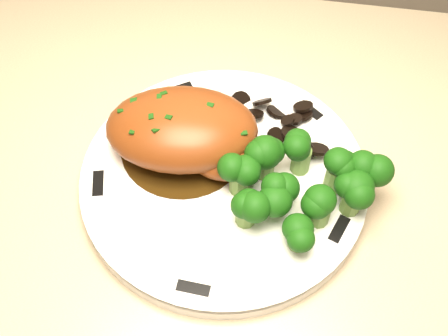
# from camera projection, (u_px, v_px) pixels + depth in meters

# --- Properties ---
(counter) EXTENTS (1.92, 0.65, 0.95)m
(counter) POSITION_uv_depth(u_px,v_px,m) (173.00, 316.00, 0.92)
(counter) COLOR #4E3123
(counter) RESTS_ON ground
(plate) EXTENTS (0.31, 0.31, 0.02)m
(plate) POSITION_uv_depth(u_px,v_px,m) (224.00, 179.00, 0.56)
(plate) COLOR white
(plate) RESTS_ON counter
(rim_accent_0) EXTENTS (0.03, 0.03, 0.00)m
(rim_accent_0) POSITION_uv_depth(u_px,v_px,m) (310.00, 110.00, 0.60)
(rim_accent_0) COLOR black
(rim_accent_0) RESTS_ON plate
(rim_accent_1) EXTENTS (0.03, 0.02, 0.00)m
(rim_accent_1) POSITION_uv_depth(u_px,v_px,m) (179.00, 89.00, 0.62)
(rim_accent_1) COLOR black
(rim_accent_1) RESTS_ON plate
(rim_accent_2) EXTENTS (0.02, 0.03, 0.00)m
(rim_accent_2) POSITION_uv_depth(u_px,v_px,m) (98.00, 183.00, 0.55)
(rim_accent_2) COLOR black
(rim_accent_2) RESTS_ON plate
(rim_accent_3) EXTENTS (0.03, 0.01, 0.00)m
(rim_accent_3) POSITION_uv_depth(u_px,v_px,m) (193.00, 288.00, 0.49)
(rim_accent_3) COLOR black
(rim_accent_3) RESTS_ON plate
(rim_accent_4) EXTENTS (0.02, 0.03, 0.00)m
(rim_accent_4) POSITION_uv_depth(u_px,v_px,m) (339.00, 229.00, 0.52)
(rim_accent_4) COLOR black
(rim_accent_4) RESTS_ON plate
(gravy_pool) EXTENTS (0.13, 0.13, 0.00)m
(gravy_pool) POSITION_uv_depth(u_px,v_px,m) (184.00, 147.00, 0.57)
(gravy_pool) COLOR #311F08
(gravy_pool) RESTS_ON plate
(chicken_breast) EXTENTS (0.16, 0.12, 0.06)m
(chicken_breast) POSITION_uv_depth(u_px,v_px,m) (187.00, 132.00, 0.55)
(chicken_breast) COLOR brown
(chicken_breast) RESTS_ON plate
(mushroom_pile) EXTENTS (0.09, 0.07, 0.02)m
(mushroom_pile) POSITION_uv_depth(u_px,v_px,m) (274.00, 128.00, 0.58)
(mushroom_pile) COLOR black
(mushroom_pile) RESTS_ON plate
(broccoli_florets) EXTENTS (0.15, 0.11, 0.04)m
(broccoli_florets) POSITION_uv_depth(u_px,v_px,m) (301.00, 186.00, 0.52)
(broccoli_florets) COLOR olive
(broccoli_florets) RESTS_ON plate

